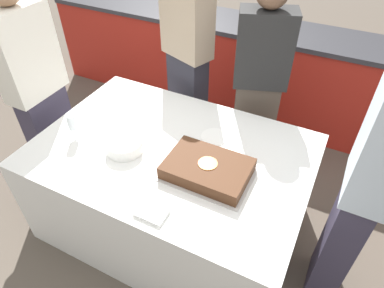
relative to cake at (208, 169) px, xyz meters
name	(u,v)px	position (x,y,z in m)	size (l,w,h in m)	color
ground_plane	(175,221)	(-0.29, 0.09, -0.77)	(14.00, 14.00, 0.00)	brown
back_counter	(254,71)	(-0.29, 1.75, -0.31)	(4.40, 0.58, 0.92)	#A82319
dining_table	(173,189)	(-0.29, 0.09, -0.41)	(1.70, 1.16, 0.73)	white
cake	(208,169)	(0.00, 0.00, 0.00)	(0.51, 0.36, 0.09)	#B7B2AD
plate_stack	(124,145)	(-0.54, -0.04, 0.00)	(0.23, 0.23, 0.08)	white
wine_glass	(72,123)	(-0.89, -0.08, 0.07)	(0.07, 0.07, 0.17)	white
side_plate_near_cake	(215,137)	(-0.10, 0.32, -0.04)	(0.18, 0.18, 0.00)	white
utensil_pile	(152,213)	(-0.13, -0.39, -0.03)	(0.16, 0.11, 0.02)	white
person_cutting_cake	(259,86)	(0.00, 0.89, 0.06)	(0.42, 0.32, 1.59)	#4C4238
person_seated_left	(38,92)	(-1.36, 0.09, 0.07)	(0.20, 0.41, 1.64)	#383347
person_seated_right	(363,192)	(0.78, 0.09, 0.11)	(0.20, 0.37, 1.70)	#383347
person_standing_back	(187,64)	(-0.59, 0.89, 0.10)	(0.43, 0.32, 1.68)	#282833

